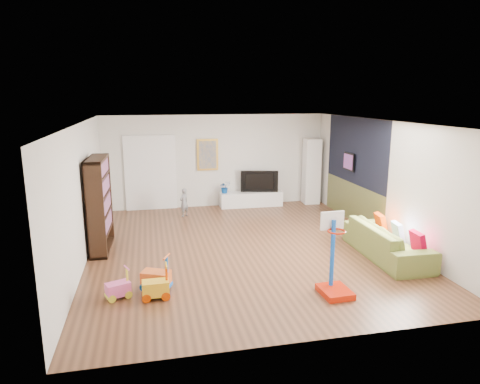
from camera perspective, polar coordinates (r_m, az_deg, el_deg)
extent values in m
cube|color=brown|center=(9.39, 0.52, -7.39)|extent=(6.50, 7.50, 0.00)
cube|color=white|center=(8.83, 0.56, 9.29)|extent=(6.50, 7.50, 0.00)
cube|color=silver|center=(12.64, -3.23, 4.15)|extent=(6.50, 0.00, 2.70)
cube|color=white|center=(5.55, 9.21, -7.19)|extent=(6.50, 0.00, 2.70)
cube|color=white|center=(8.89, -20.34, -0.27)|extent=(0.00, 7.50, 2.70)
cube|color=silver|center=(10.22, 18.61, 1.46)|extent=(0.00, 7.50, 2.70)
cube|color=black|center=(11.35, 15.13, 5.30)|extent=(0.01, 3.20, 1.70)
cube|color=brown|center=(11.59, 14.75, -1.33)|extent=(0.01, 3.20, 1.00)
cube|color=white|center=(12.50, -11.83, 2.40)|extent=(1.45, 0.06, 2.10)
cube|color=gold|center=(12.54, -4.35, 4.98)|extent=(0.62, 0.06, 0.92)
cube|color=#7F3F8C|center=(11.53, 14.30, 3.95)|extent=(0.04, 0.56, 0.46)
cube|color=silver|center=(12.77, 1.47, -0.94)|extent=(1.86, 0.49, 0.43)
cube|color=white|center=(13.18, 9.50, 2.74)|extent=(0.49, 0.49, 1.97)
cube|color=black|center=(9.48, -18.22, -1.56)|extent=(0.40, 1.37, 1.98)
imported|color=olive|center=(9.26, 18.98, -6.21)|extent=(0.94, 2.30, 0.66)
cube|color=#B11A05|center=(7.19, 12.79, -8.23)|extent=(0.50, 0.60, 1.39)
cube|color=yellow|center=(7.18, -11.22, -11.72)|extent=(0.43, 0.27, 0.57)
cube|color=orange|center=(7.47, -11.16, -10.49)|extent=(0.54, 0.45, 0.62)
cube|color=pink|center=(7.35, -15.99, -11.69)|extent=(0.44, 0.35, 0.50)
imported|color=slate|center=(11.73, -7.47, -1.40)|extent=(0.34, 0.32, 0.78)
imported|color=black|center=(12.78, 2.59, 1.52)|extent=(1.11, 0.39, 0.64)
imported|color=navy|center=(12.55, -2.04, 0.67)|extent=(0.38, 0.35, 0.36)
cube|color=#A80025|center=(8.80, 22.64, -6.17)|extent=(0.13, 0.41, 0.40)
cube|color=white|center=(9.31, 20.31, -4.96)|extent=(0.15, 0.39, 0.38)
cube|color=#BC2C00|center=(9.81, 18.25, -3.93)|extent=(0.16, 0.41, 0.40)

